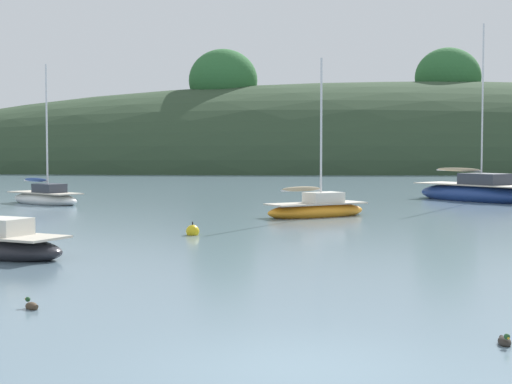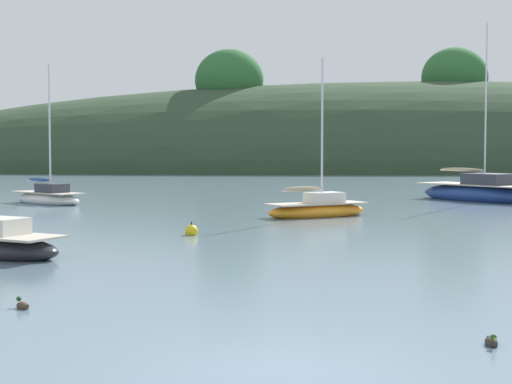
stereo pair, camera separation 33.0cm
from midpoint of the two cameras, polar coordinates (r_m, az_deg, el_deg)
The scene contains 8 objects.
ground_plane at distance 10.80m, azimuth 2.98°, elevation -12.34°, with size 400.00×400.00×0.00m, color slate.
far_shoreline_hill at distance 103.56m, azimuth 13.29°, elevation 1.57°, with size 150.00×36.00×26.25m.
sailboat_black_sloop at distance 42.58m, azimuth -14.22°, elevation -0.36°, with size 4.73×4.50×7.24m.
sailboat_cream_ketch at distance 33.80m, azimuth 4.65°, elevation -1.19°, with size 4.85×3.60×6.76m.
sailboat_navy_dinghy at distance 45.18m, azimuth 15.69°, elevation -0.04°, with size 6.26×7.63×9.72m.
mooring_buoy_channel at distance 26.68m, azimuth -4.22°, elevation -2.78°, with size 0.44×0.44×0.54m.
duck_trailing at distance 15.16m, azimuth -15.53°, elevation -7.72°, with size 0.36×0.37×0.24m.
duck_lone_right at distance 12.50m, azimuth 17.00°, elevation -10.08°, with size 0.21×0.43×0.24m.
Camera 2 is at (-0.58, -10.38, 2.89)m, focal length 56.75 mm.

